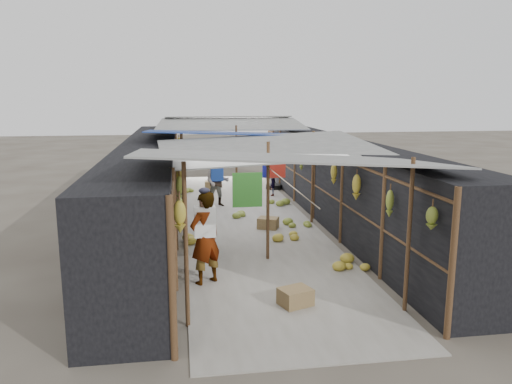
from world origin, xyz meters
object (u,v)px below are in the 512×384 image
vendor_seated (272,184)px  vendor_elderly (205,238)px  black_basin (274,187)px  crate_near (295,297)px  shopper_blue (217,182)px

vendor_seated → vendor_elderly: bearing=-9.5°
black_basin → vendor_elderly: vendor_elderly is taller
vendor_seated → crate_near: bearing=1.4°
black_basin → vendor_seated: vendor_seated is taller
black_basin → vendor_elderly: 10.02m
black_basin → shopper_blue: shopper_blue is taller
black_basin → vendor_elderly: size_ratio=0.34×
shopper_blue → vendor_seated: size_ratio=1.80×
crate_near → vendor_elderly: (-1.46, 1.28, 0.75)m
shopper_blue → vendor_seated: 2.52m
crate_near → vendor_seated: size_ratio=0.57×
crate_near → black_basin: (1.66, 10.77, -0.06)m
shopper_blue → crate_near: bearing=-76.4°
black_basin → crate_near: bearing=-98.8°
black_basin → vendor_seated: bearing=-103.7°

